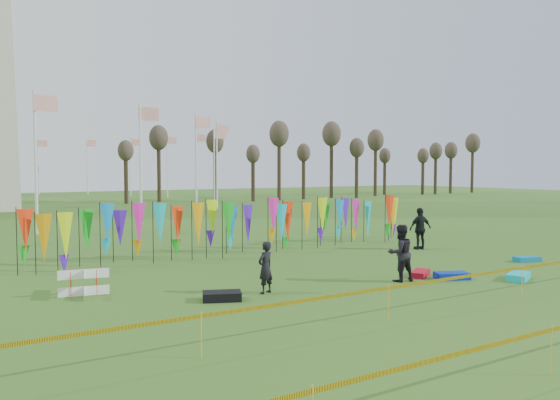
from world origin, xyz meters
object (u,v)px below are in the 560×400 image
kite_bag_turquoise (518,276)px  kite_bag_teal (527,259)px  box_kite (84,283)px  kite_bag_red (420,273)px  person_left (265,267)px  kite_bag_blue (452,276)px  person_right (420,229)px  kite_bag_black (222,296)px  person_mid (400,253)px

kite_bag_turquoise → kite_bag_teal: kite_bag_turquoise is taller
box_kite → kite_bag_red: size_ratio=0.75×
person_left → kite_bag_blue: (6.29, -1.41, -0.65)m
person_right → kite_bag_black: (-11.82, -4.12, -0.82)m
box_kite → kite_bag_blue: 11.55m
person_right → person_left: bearing=31.0°
kite_bag_blue → kite_bag_red: (-0.56, 0.89, -0.02)m
person_left → person_right: 11.10m
person_left → kite_bag_black: person_left is taller
person_right → kite_bag_blue: bearing=62.9°
kite_bag_black → kite_bag_red: bearing=-3.1°
person_mid → kite_bag_turquoise: person_mid is taller
person_mid → kite_bag_blue: bearing=168.1°
kite_bag_blue → kite_bag_red: kite_bag_blue is taller
person_left → person_mid: size_ratio=0.83×
box_kite → person_mid: size_ratio=0.43×
person_left → kite_bag_red: person_left is taller
person_mid → kite_bag_red: bearing=-159.1°
kite_bag_turquoise → person_right: bearing=70.9°
person_mid → person_left: bearing=-1.3°
person_right → kite_bag_blue: person_right is taller
kite_bag_blue → person_left: bearing=167.4°
person_right → kite_bag_teal: 4.78m
kite_bag_red → kite_bag_turquoise: bearing=-42.3°
box_kite → kite_bag_black: 4.04m
kite_bag_blue → kite_bag_black: kite_bag_black is taller
kite_bag_black → kite_bag_blue: bearing=-9.4°
kite_bag_red → person_mid: bearing=-167.4°
person_mid → kite_bag_teal: bearing=-169.9°
person_mid → kite_bag_turquoise: 4.02m
kite_bag_turquoise → person_left: bearing=161.9°
kite_bag_blue → kite_bag_red: bearing=122.0°
person_left → person_mid: person_mid is taller
kite_bag_black → kite_bag_teal: 13.02m
person_right → kite_bag_blue: 6.80m
person_left → kite_bag_red: 5.80m
person_left → kite_bag_black: bearing=-15.0°
kite_bag_red → kite_bag_black: 7.21m
box_kite → kite_bag_turquoise: bearing=-21.6°
person_mid → kite_bag_blue: 1.99m
kite_bag_turquoise → kite_bag_blue: bearing=145.3°
person_left → kite_bag_blue: size_ratio=1.42×
kite_bag_black → kite_bag_teal: kite_bag_black is taller
person_right → kite_bag_teal: bearing=114.6°
person_mid → person_right: size_ratio=0.98×
person_right → kite_bag_turquoise: 7.05m
person_left → person_mid: bearing=150.4°
kite_bag_red → kite_bag_teal: same height
box_kite → person_right: 15.07m
box_kite → kite_bag_red: 10.76m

